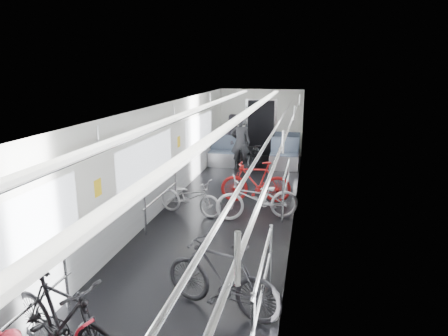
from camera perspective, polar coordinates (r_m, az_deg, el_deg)
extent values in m
cube|color=black|center=(8.31, -0.91, -8.36)|extent=(3.00, 14.00, 0.01)
cube|color=white|center=(7.70, -0.98, 8.32)|extent=(3.00, 14.00, 0.02)
cube|color=silver|center=(8.38, -10.99, 0.22)|extent=(0.02, 14.00, 2.40)
cube|color=silver|center=(7.73, 9.95, -0.94)|extent=(0.02, 14.00, 2.40)
cube|color=silver|center=(14.70, 5.30, 6.49)|extent=(3.00, 0.02, 2.40)
cube|color=white|center=(8.30, -0.91, -8.33)|extent=(0.08, 13.80, 0.01)
cube|color=gray|center=(8.58, -10.56, -4.65)|extent=(0.01, 13.90, 0.90)
cube|color=gray|center=(7.96, 9.50, -6.14)|extent=(0.01, 13.90, 0.90)
cube|color=white|center=(8.32, -10.86, 1.54)|extent=(0.01, 10.80, 0.75)
cube|color=white|center=(7.68, 9.79, 0.51)|extent=(0.01, 10.80, 0.75)
cube|color=white|center=(7.85, -4.93, 7.95)|extent=(0.14, 13.40, 0.05)
cube|color=white|center=(7.60, 3.10, 7.77)|extent=(0.14, 13.40, 0.05)
cube|color=black|center=(14.67, 5.26, 5.69)|extent=(0.95, 0.10, 2.00)
imported|color=black|center=(4.99, -22.07, -19.37)|extent=(1.84, 1.05, 1.07)
imported|color=#9A999E|center=(8.87, -4.90, -4.15)|extent=(1.61, 0.87, 0.80)
imported|color=black|center=(5.46, -0.31, -15.24)|extent=(1.80, 0.98, 1.04)
imported|color=silver|center=(8.57, 4.81, -4.32)|extent=(1.90, 1.20, 0.94)
imported|color=#A01413|center=(9.61, 4.57, -2.00)|extent=(1.73, 0.71, 1.01)
imported|color=black|center=(12.68, 4.36, 1.75)|extent=(0.72, 1.73, 0.89)
imported|color=black|center=(12.66, 2.36, 3.65)|extent=(0.65, 0.46, 1.70)
imported|color=#29272E|center=(13.39, 1.14, 4.18)|extent=(0.89, 0.74, 1.67)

